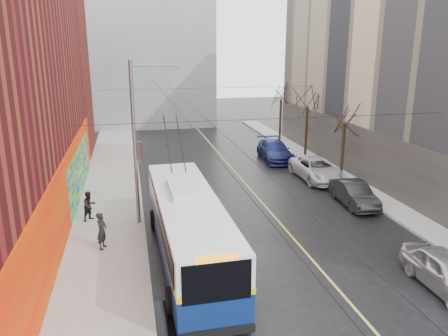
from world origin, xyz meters
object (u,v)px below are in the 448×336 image
object	(u,v)px
parked_car_b	(354,194)
pedestrian_b	(90,206)
following_car	(183,173)
pedestrian_a	(102,231)
tree_far	(281,92)
parked_car_d	(275,151)
parked_car_a	(447,272)
parked_car_c	(317,169)
streetlight_pole	(138,140)
tree_mid	(308,98)
trolleybus	(188,227)
tree_near	(346,113)

from	to	relation	value
parked_car_b	pedestrian_b	xyz separation A→B (m)	(-15.97, 0.58, 0.26)
following_car	pedestrian_a	size ratio (longest dim) A/B	2.17
tree_far	parked_car_d	size ratio (longest dim) A/B	1.13
tree_far	parked_car_a	size ratio (longest dim) A/B	1.45
following_car	pedestrian_b	xyz separation A→B (m)	(-6.11, -6.55, 0.32)
parked_car_b	parked_car_c	size ratio (longest dim) A/B	0.79
parked_car_a	pedestrian_b	size ratio (longest dim) A/B	2.67
tree_far	parked_car_d	world-z (taller)	tree_far
streetlight_pole	pedestrian_b	bearing A→B (deg)	161.96
tree_mid	parked_car_b	xyz separation A→B (m)	(-2.00, -12.66, -4.51)
parked_car_b	streetlight_pole	bearing A→B (deg)	-175.37
tree_far	pedestrian_b	world-z (taller)	tree_far
pedestrian_b	parked_car_d	bearing A→B (deg)	-6.92
parked_car_b	parked_car_c	bearing A→B (deg)	93.13
parked_car_a	pedestrian_a	bearing A→B (deg)	155.91
parked_car_c	following_car	bearing A→B (deg)	170.67
trolleybus	pedestrian_b	world-z (taller)	trolleybus
tree_mid	trolleybus	distance (m)	22.31
tree_far	pedestrian_b	size ratio (longest dim) A/B	3.87
pedestrian_a	pedestrian_b	distance (m)	3.96
tree_mid	pedestrian_a	size ratio (longest dim) A/B	3.64
streetlight_pole	trolleybus	bearing A→B (deg)	-66.73
parked_car_b	pedestrian_a	world-z (taller)	pedestrian_a
streetlight_pole	tree_mid	bearing A→B (deg)	40.65
tree_mid	parked_car_d	size ratio (longest dim) A/B	1.15
streetlight_pole	parked_car_c	world-z (taller)	streetlight_pole
streetlight_pole	trolleybus	size ratio (longest dim) A/B	0.72
tree_near	parked_car_a	world-z (taller)	tree_near
tree_near	pedestrian_b	xyz separation A→B (m)	(-17.97, -5.08, -3.98)
tree_mid	pedestrian_b	world-z (taller)	tree_mid
streetlight_pole	tree_mid	world-z (taller)	streetlight_pole
parked_car_c	following_car	world-z (taller)	parked_car_c
trolleybus	pedestrian_b	size ratio (longest dim) A/B	7.40
parked_car_c	parked_car_b	bearing A→B (deg)	-90.63
trolleybus	parked_car_b	bearing A→B (deg)	23.23
pedestrian_b	following_car	bearing A→B (deg)	2.64
tree_near	parked_car_a	xyz separation A→B (m)	(-3.20, -15.54, -4.20)
streetlight_pole	parked_car_b	xyz separation A→B (m)	(13.14, 0.34, -4.10)
tree_mid	parked_car_d	world-z (taller)	tree_mid
following_car	tree_near	bearing A→B (deg)	-6.49
tree_mid	following_car	size ratio (longest dim) A/B	1.68
tree_near	following_car	bearing A→B (deg)	172.91
parked_car_a	following_car	bearing A→B (deg)	118.26
parked_car_b	following_car	bearing A→B (deg)	147.25
streetlight_pole	parked_car_c	bearing A→B (deg)	24.43
tree_mid	parked_car_b	world-z (taller)	tree_mid
trolleybus	parked_car_c	world-z (taller)	trolleybus
pedestrian_a	trolleybus	bearing A→B (deg)	-91.67
tree_near	following_car	xyz separation A→B (m)	(-11.86, 1.47, -4.30)
parked_car_b	parked_car_d	xyz separation A→B (m)	(-1.20, 11.88, 0.10)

